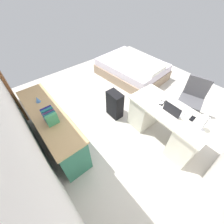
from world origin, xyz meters
name	(u,v)px	position (x,y,z in m)	size (l,w,h in m)	color
ground_plane	(127,107)	(0.00, 0.00, 0.00)	(5.26, 5.26, 0.00)	beige
wall_back	(7,105)	(0.00, 2.13, 1.33)	(4.19, 0.10, 2.65)	white
door_wooden	(0,73)	(1.55, 2.05, 1.02)	(0.88, 0.05, 2.04)	brown
desk	(165,123)	(-1.06, 0.08, 0.39)	(1.46, 0.70, 0.75)	silver
office_chair	(190,101)	(-1.04, -0.83, 0.42)	(0.57, 0.57, 0.94)	black
credenza	(54,128)	(0.16, 1.75, 0.40)	(1.80, 0.48, 0.80)	#2D7056
bed	(132,69)	(0.92, -1.05, 0.24)	(2.01, 1.55, 0.58)	gray
suitcase_black	(115,105)	(0.00, 0.42, 0.32)	(0.36, 0.22, 0.63)	black
laptop	(173,111)	(-1.12, 0.11, 0.80)	(0.32, 0.23, 0.21)	#B7B7BC
computer_mouse	(162,103)	(-0.86, 0.06, 0.76)	(0.06, 0.10, 0.03)	white
cell_phone_near_laptop	(192,119)	(-1.41, -0.03, 0.75)	(0.07, 0.14, 0.01)	black
cell_phone_by_mouse	(162,103)	(-0.86, 0.05, 0.75)	(0.07, 0.14, 0.01)	black
desk_lamp	(206,118)	(-1.57, 0.10, 1.01)	(0.16, 0.11, 0.34)	silver
book_row	(50,116)	(-0.05, 1.75, 0.91)	(0.20, 0.17, 0.23)	#3E9260
figurine_small	(37,99)	(0.52, 1.75, 0.85)	(0.08, 0.08, 0.11)	#4C7FBF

